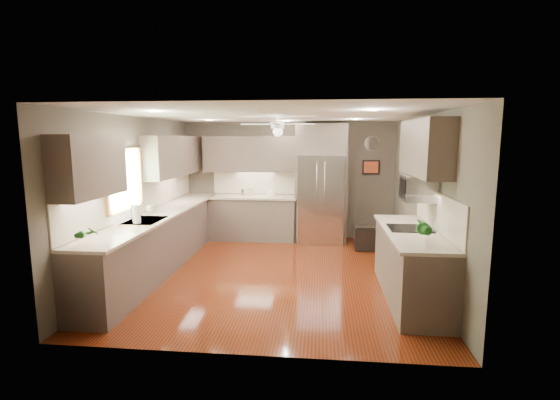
% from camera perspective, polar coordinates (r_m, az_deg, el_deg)
% --- Properties ---
extents(floor, '(5.00, 5.00, 0.00)m').
position_cam_1_polar(floor, '(6.64, -0.57, -10.29)').
color(floor, '#4E130A').
rests_on(floor, ground).
extents(ceiling, '(5.00, 5.00, 0.00)m').
position_cam_1_polar(ceiling, '(6.28, -0.61, 11.81)').
color(ceiling, white).
rests_on(ceiling, ground).
extents(wall_back, '(4.50, 0.00, 4.50)m').
position_cam_1_polar(wall_back, '(8.81, 1.21, 2.77)').
color(wall_back, brown).
rests_on(wall_back, ground).
extents(wall_front, '(4.50, 0.00, 4.50)m').
position_cam_1_polar(wall_front, '(3.91, -4.66, -4.78)').
color(wall_front, brown).
rests_on(wall_front, ground).
extents(wall_left, '(0.00, 5.00, 5.00)m').
position_cam_1_polar(wall_left, '(6.96, -19.34, 0.70)').
color(wall_left, brown).
rests_on(wall_left, ground).
extents(wall_right, '(0.00, 5.00, 5.00)m').
position_cam_1_polar(wall_right, '(6.49, 19.56, 0.14)').
color(wall_right, brown).
rests_on(wall_right, ground).
extents(canister_b, '(0.11, 0.11, 0.13)m').
position_cam_1_polar(canister_b, '(8.72, -5.24, 1.09)').
color(canister_b, silver).
rests_on(canister_b, back_run).
extents(canister_c, '(0.15, 0.15, 0.19)m').
position_cam_1_polar(canister_c, '(8.68, -4.23, 1.20)').
color(canister_c, '#B4B387').
rests_on(canister_c, back_run).
extents(soap_bottle, '(0.09, 0.09, 0.19)m').
position_cam_1_polar(soap_bottle, '(6.94, -17.79, -1.06)').
color(soap_bottle, white).
rests_on(soap_bottle, left_run).
extents(potted_plant_left, '(0.18, 0.15, 0.29)m').
position_cam_1_polar(potted_plant_left, '(5.13, -25.44, -4.26)').
color(potted_plant_left, '#1A5A19').
rests_on(potted_plant_left, left_run).
extents(potted_plant_right, '(0.22, 0.19, 0.35)m').
position_cam_1_polar(potted_plant_right, '(5.07, 19.42, -3.70)').
color(potted_plant_right, '#1A5A19').
rests_on(potted_plant_right, right_run).
extents(bowl, '(0.23, 0.23, 0.05)m').
position_cam_1_polar(bowl, '(8.60, -1.14, 0.72)').
color(bowl, '#B4B387').
rests_on(bowl, back_run).
extents(left_run, '(0.65, 4.70, 1.45)m').
position_cam_1_polar(left_run, '(7.12, -16.35, -5.28)').
color(left_run, brown).
rests_on(left_run, ground).
extents(back_run, '(1.85, 0.65, 1.45)m').
position_cam_1_polar(back_run, '(8.72, -3.72, -2.39)').
color(back_run, brown).
rests_on(back_run, ground).
extents(uppers, '(4.50, 4.70, 0.95)m').
position_cam_1_polar(uppers, '(7.10, -5.95, 6.33)').
color(uppers, brown).
rests_on(uppers, wall_left).
extents(window, '(0.05, 1.12, 0.92)m').
position_cam_1_polar(window, '(6.46, -21.10, 2.71)').
color(window, '#BFF2B2').
rests_on(window, wall_left).
extents(sink, '(0.50, 0.70, 0.32)m').
position_cam_1_polar(sink, '(6.43, -18.49, -2.98)').
color(sink, silver).
rests_on(sink, left_run).
extents(refrigerator, '(1.06, 0.75, 2.45)m').
position_cam_1_polar(refrigerator, '(8.45, 5.77, 2.06)').
color(refrigerator, silver).
rests_on(refrigerator, ground).
extents(right_run, '(0.70, 2.20, 1.45)m').
position_cam_1_polar(right_run, '(5.82, 17.94, -8.46)').
color(right_run, brown).
rests_on(right_run, ground).
extents(microwave, '(0.43, 0.55, 0.34)m').
position_cam_1_polar(microwave, '(5.88, 18.81, 1.60)').
color(microwave, silver).
rests_on(microwave, wall_right).
extents(ceiling_fan, '(1.18, 1.18, 0.32)m').
position_cam_1_polar(ceiling_fan, '(6.58, -0.31, 10.21)').
color(ceiling_fan, white).
rests_on(ceiling_fan, ceiling).
extents(recessed_lights, '(2.84, 3.14, 0.01)m').
position_cam_1_polar(recessed_lights, '(6.69, -0.57, 11.57)').
color(recessed_lights, white).
rests_on(recessed_lights, ceiling).
extents(wall_clock, '(0.30, 0.03, 0.30)m').
position_cam_1_polar(wall_clock, '(8.78, 12.78, 7.77)').
color(wall_clock, white).
rests_on(wall_clock, wall_back).
extents(framed_print, '(0.36, 0.03, 0.30)m').
position_cam_1_polar(framed_print, '(8.80, 12.68, 4.52)').
color(framed_print, black).
rests_on(framed_print, wall_back).
extents(stool, '(0.37, 0.37, 0.46)m').
position_cam_1_polar(stool, '(8.08, 11.84, -5.24)').
color(stool, black).
rests_on(stool, ground).
extents(paper_towel, '(0.11, 0.11, 0.28)m').
position_cam_1_polar(paper_towel, '(6.17, -19.53, -1.89)').
color(paper_towel, white).
rests_on(paper_towel, left_run).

